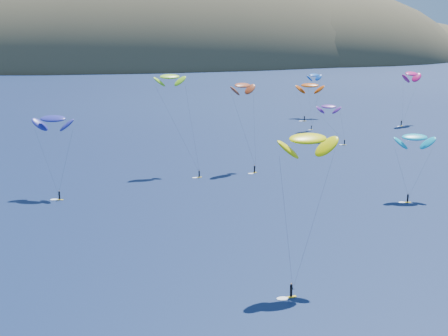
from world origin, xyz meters
TOP-DOWN VIEW (x-y plane):
  - island at (39.40, 562.36)m, footprint 730.00×300.00m
  - kitesurfer_2 at (-7.89, 43.01)m, footprint 10.45×10.27m
  - kitesurfer_3 at (-17.21, 118.42)m, footprint 10.47×13.55m
  - kitesurfer_4 at (43.33, 170.11)m, footprint 7.70×7.27m
  - kitesurfer_5 at (31.78, 79.67)m, footprint 9.51×7.78m
  - kitesurfer_6 at (39.27, 146.10)m, footprint 8.42×11.98m
  - kitesurfer_8 at (83.16, 171.25)m, footprint 12.88×11.02m
  - kitesurfer_9 at (1.97, 116.74)m, footprint 9.12×12.17m
  - kitesurfer_10 at (-46.65, 102.12)m, footprint 10.17×11.03m
  - kitesurfer_11 at (51.42, 194.56)m, footprint 12.51×14.43m

SIDE VIEW (x-z plane):
  - island at x=39.40m, z-range -115.74..94.26m
  - kitesurfer_6 at x=39.27m, z-range 4.55..17.96m
  - kitesurfer_11 at x=51.42m, z-range 4.91..20.91m
  - kitesurfer_5 at x=31.78m, z-range 5.58..21.73m
  - kitesurfer_10 at x=-46.65m, z-range 7.32..27.22m
  - kitesurfer_8 at x=83.16m, z-range 7.95..29.88m
  - kitesurfer_4 at x=43.33m, z-range 8.66..29.98m
  - kitesurfer_2 at x=-7.89m, z-range 9.63..34.29m
  - kitesurfer_9 at x=1.97m, z-range 9.85..34.33m
  - kitesurfer_3 at x=-17.21m, z-range 11.15..38.14m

